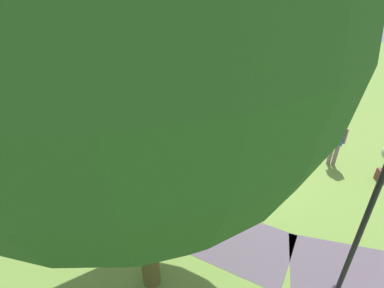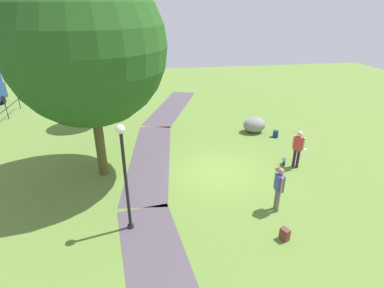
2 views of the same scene
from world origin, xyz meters
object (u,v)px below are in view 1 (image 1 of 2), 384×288
Objects in this scene: lamp_post at (368,214)px; backpack_by_boulder at (193,105)px; large_shade_tree at (125,28)px; handbag_on_grass at (252,125)px; woman_with_handbag at (263,103)px; man_near_boulder at (337,140)px; spare_backpack_on_lawn at (381,174)px; lawn_boulder at (168,105)px; frisbee_on_grass at (232,107)px.

lamp_post is 10.22m from backpack_by_boulder.
lamp_post is at bearing -162.33° from large_shade_tree.
handbag_on_grass is (3.22, -6.86, -2.10)m from lamp_post.
woman_with_handbag is 1.03× the size of man_near_boulder.
large_shade_tree is 4.84× the size of man_near_boulder.
lamp_post is at bearing 91.20° from man_near_boulder.
spare_backpack_on_lawn is at bearing -130.74° from large_shade_tree.
large_shade_tree is 9.51m from woman_with_handbag.
handbag_on_grass is (-3.99, 0.01, -0.29)m from lawn_boulder.
large_shade_tree is 32.37× the size of frisbee_on_grass.
woman_with_handbag is (-0.83, -8.46, -4.25)m from large_shade_tree.
frisbee_on_grass is at bearing -154.67° from backpack_by_boulder.
lawn_boulder is 7.34m from man_near_boulder.
large_shade_tree reaches higher than handbag_on_grass.
man_near_boulder is at bearing 156.69° from backpack_by_boulder.
woman_with_handbag reaches higher than handbag_on_grass.
backpack_by_boulder is at bearing -16.75° from handbag_on_grass.
spare_backpack_on_lawn reaches higher than frisbee_on_grass.
spare_backpack_on_lawn is (-4.30, 2.51, -0.83)m from woman_with_handbag.
lamp_post reaches higher than spare_backpack_on_lawn.
spare_backpack_on_lawn is at bearing 155.39° from handbag_on_grass.
handbag_on_grass is at bearing -93.88° from large_shade_tree.
man_near_boulder is (-7.10, 1.76, 0.56)m from lawn_boulder.
man_near_boulder is (-3.66, -6.31, -4.28)m from large_shade_tree.
handbag_on_grass is at bearing 55.11° from woman_with_handbag.
lawn_boulder is 0.78× the size of man_near_boulder.
lawn_boulder is at bearing 33.36° from frisbee_on_grass.
woman_with_handbag is at bearing 140.61° from frisbee_on_grass.
backpack_by_boulder is (3.36, -0.52, -0.83)m from woman_with_handbag.
lawn_boulder is at bearing -13.84° from spare_backpack_on_lawn.
lawn_boulder reaches higher than spare_backpack_on_lawn.
lamp_post is at bearing 112.06° from woman_with_handbag.
handbag_on_grass is at bearing 163.25° from backpack_by_boulder.
woman_with_handbag reaches higher than spare_backpack_on_lawn.
woman_with_handbag reaches higher than frisbee_on_grass.
lamp_post is at bearing 118.01° from frisbee_on_grass.
lamp_post is at bearing 136.39° from lawn_boulder.
man_near_boulder reaches higher than lawn_boulder.
large_shade_tree is 4.99m from lamp_post.
man_near_boulder is 1.71m from spare_backpack_on_lawn.
lawn_boulder is at bearing -13.88° from man_near_boulder.
woman_with_handbag is 3.56m from man_near_boulder.
frisbee_on_grass is at bearing -32.94° from spare_backpack_on_lawn.
large_shade_tree reaches higher than backpack_by_boulder.
large_shade_tree is 10.63m from backpack_by_boulder.
large_shade_tree reaches higher than frisbee_on_grass.
handbag_on_grass is at bearing -24.61° from spare_backpack_on_lawn.
man_near_boulder reaches higher than frisbee_on_grass.
lamp_post is (-3.77, -1.20, -3.03)m from large_shade_tree.
lawn_boulder reaches higher than backpack_by_boulder.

